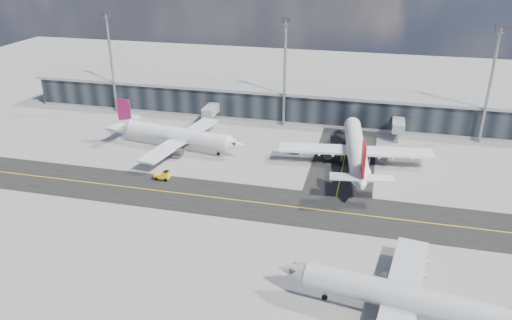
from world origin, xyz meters
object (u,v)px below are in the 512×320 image
(airliner_af, at_px, (176,135))
(service_van, at_px, (294,147))
(airliner_near, at_px, (413,300))
(airliner_redtail, at_px, (356,149))
(baggage_tug, at_px, (163,175))

(airliner_af, xyz_separation_m, service_van, (27.95, 5.52, -2.74))
(airliner_af, distance_m, service_van, 28.62)
(airliner_af, distance_m, airliner_near, 72.14)
(airliner_redtail, bearing_deg, baggage_tug, -163.19)
(airliner_near, bearing_deg, baggage_tug, 65.47)
(baggage_tug, bearing_deg, airliner_near, 58.48)
(service_van, bearing_deg, airliner_redtail, -55.87)
(airliner_near, relative_size, service_van, 6.58)
(service_van, bearing_deg, airliner_near, -100.74)
(airliner_near, height_order, baggage_tug, airliner_near)
(airliner_near, xyz_separation_m, baggage_tug, (-49.12, 31.95, -2.61))
(baggage_tug, bearing_deg, airliner_redtail, 115.15)
(airliner_redtail, bearing_deg, airliner_near, -84.95)
(airliner_near, bearing_deg, airliner_af, 55.81)
(airliner_af, bearing_deg, service_van, 110.49)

